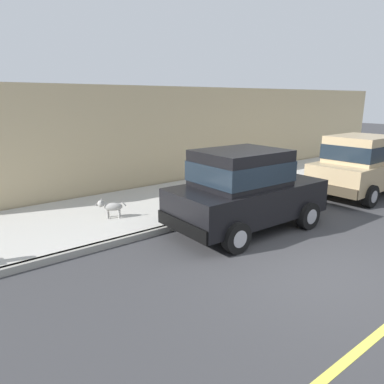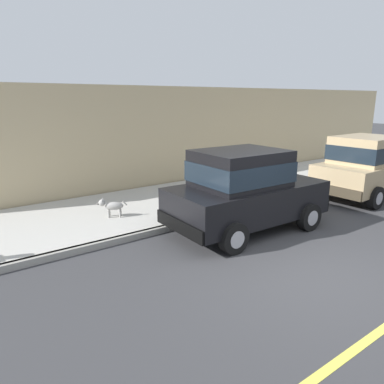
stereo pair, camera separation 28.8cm
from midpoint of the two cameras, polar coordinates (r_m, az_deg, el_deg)
ground_plane at (r=6.89m, az=17.45°, el=-11.66°), size 80.00×80.00×0.00m
curb at (r=8.88m, az=0.29°, el=-4.46°), size 0.16×64.00×0.14m
sidewalk at (r=10.28m, az=-5.97°, el=-1.86°), size 3.60×64.00×0.14m
car_black_hatchback at (r=8.24m, az=7.37°, el=0.47°), size 2.03×3.84×1.88m
car_tan_hatchback at (r=12.35m, az=24.64°, el=3.97°), size 2.01×3.83×1.88m
dog_grey at (r=8.99m, az=-13.70°, el=-2.25°), size 0.45×0.67×0.49m
building_facade at (r=14.52m, az=5.48°, el=9.46°), size 0.50×20.00×3.37m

